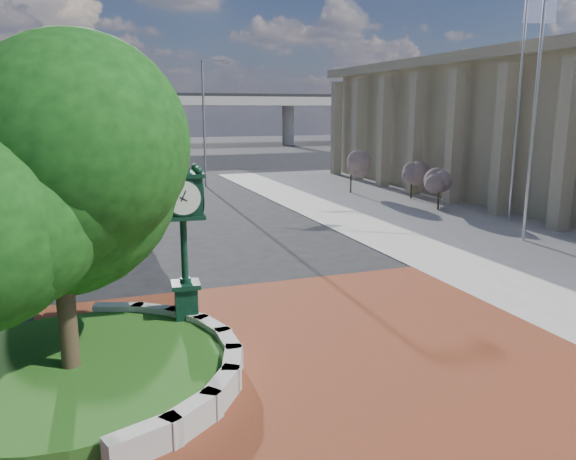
# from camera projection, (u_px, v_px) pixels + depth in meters

# --- Properties ---
(ground) EXTENTS (200.00, 200.00, 0.00)m
(ground) POSITION_uv_depth(u_px,v_px,m) (304.00, 348.00, 12.93)
(ground) COLOR black
(ground) RESTS_ON ground
(plaza) EXTENTS (12.00, 12.00, 0.04)m
(plaza) POSITION_uv_depth(u_px,v_px,m) (322.00, 366.00, 12.01)
(plaza) COLOR brown
(plaza) RESTS_ON ground
(sidewalk) EXTENTS (20.00, 50.00, 0.04)m
(sidewalk) POSITION_uv_depth(u_px,v_px,m) (533.00, 221.00, 27.45)
(sidewalk) COLOR #9E9B93
(sidewalk) RESTS_ON ground
(planter_wall) EXTENTS (2.96, 6.77, 0.54)m
(planter_wall) POSITION_uv_depth(u_px,v_px,m) (187.00, 355.00, 11.97)
(planter_wall) COLOR #9E9B93
(planter_wall) RESTS_ON ground
(grass_bed) EXTENTS (6.10, 6.10, 0.40)m
(grass_bed) POSITION_uv_depth(u_px,v_px,m) (72.00, 375.00, 11.22)
(grass_bed) COLOR #1B4313
(grass_bed) RESTS_ON ground
(overpass) EXTENTS (90.00, 12.00, 7.50)m
(overpass) POSITION_uv_depth(u_px,v_px,m) (113.00, 101.00, 75.80)
(overpass) COLOR #9E9B93
(overpass) RESTS_ON ground
(tree_planter) EXTENTS (5.20, 5.20, 6.33)m
(tree_planter) POSITION_uv_depth(u_px,v_px,m) (57.00, 201.00, 10.48)
(tree_planter) COLOR #38281C
(tree_planter) RESTS_ON ground
(tree_street) EXTENTS (4.40, 4.40, 5.45)m
(tree_street) POSITION_uv_depth(u_px,v_px,m) (94.00, 154.00, 27.45)
(tree_street) COLOR #38281C
(tree_street) RESTS_ON ground
(post_clock) EXTENTS (1.03, 1.03, 4.59)m
(post_clock) POSITION_uv_depth(u_px,v_px,m) (184.00, 233.00, 13.32)
(post_clock) COLOR black
(post_clock) RESTS_ON ground
(parked_car) EXTENTS (3.15, 4.44, 1.40)m
(parked_car) POSITION_uv_depth(u_px,v_px,m) (162.00, 163.00, 50.01)
(parked_car) COLOR #581D0C
(parked_car) RESTS_ON ground
(flagpole_a) EXTENTS (1.69, 0.74, 11.31)m
(flagpole_a) POSITION_uv_depth(u_px,v_px,m) (536.00, 99.00, 22.25)
(flagpole_a) COLOR silver
(flagpole_a) RESTS_ON ground
(flagpole_b) EXTENTS (1.65, 0.43, 10.70)m
(flagpole_b) POSITION_uv_depth(u_px,v_px,m) (518.00, 107.00, 26.45)
(flagpole_b) COLOR silver
(flagpole_b) RESTS_ON ground
(street_lamp_near) EXTENTS (1.95, 0.45, 8.71)m
(street_lamp_near) POSITION_uv_depth(u_px,v_px,m) (207.00, 114.00, 38.95)
(street_lamp_near) COLOR slate
(street_lamp_near) RESTS_ON ground
(street_lamp_far) EXTENTS (1.94, 0.98, 9.17)m
(street_lamp_far) POSITION_uv_depth(u_px,v_px,m) (100.00, 109.00, 46.72)
(street_lamp_far) COLOR slate
(street_lamp_far) RESTS_ON ground
(shrub_near) EXTENTS (1.20, 1.20, 2.20)m
(shrub_near) POSITION_uv_depth(u_px,v_px,m) (439.00, 181.00, 30.26)
(shrub_near) COLOR #38281C
(shrub_near) RESTS_ON ground
(shrub_mid) EXTENTS (1.20, 1.20, 2.20)m
(shrub_mid) POSITION_uv_depth(u_px,v_px,m) (412.00, 173.00, 34.14)
(shrub_mid) COLOR #38281C
(shrub_mid) RESTS_ON ground
(shrub_far) EXTENTS (1.20, 1.20, 2.20)m
(shrub_far) POSITION_uv_depth(u_px,v_px,m) (351.00, 169.00, 36.53)
(shrub_far) COLOR #38281C
(shrub_far) RESTS_ON ground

